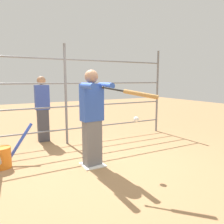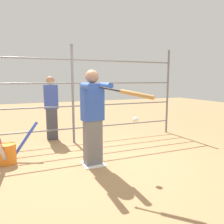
{
  "view_description": "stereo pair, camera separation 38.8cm",
  "coord_description": "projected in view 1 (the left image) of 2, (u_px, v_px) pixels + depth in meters",
  "views": [
    {
      "loc": [
        1.54,
        3.61,
        1.59
      ],
      "look_at": [
        -0.29,
        0.22,
        1.02
      ],
      "focal_mm": 35.0,
      "sensor_mm": 36.0,
      "label": 1
    },
    {
      "loc": [
        1.19,
        3.77,
        1.59
      ],
      "look_at": [
        -0.29,
        0.22,
        1.02
      ],
      "focal_mm": 35.0,
      "sensor_mm": 36.0,
      "label": 2
    }
  ],
  "objects": [
    {
      "name": "bat_bucket",
      "position": [
        2.0,
        155.0,
        3.93
      ],
      "size": [
        0.88,
        1.03,
        0.78
      ],
      "color": "orange",
      "rests_on": "ground"
    },
    {
      "name": "fence_backstop",
      "position": [
        66.0,
        95.0,
        5.31
      ],
      "size": [
        5.75,
        0.06,
        2.44
      ],
      "color": "slate",
      "rests_on": "ground"
    },
    {
      "name": "batter",
      "position": [
        92.0,
        115.0,
        3.94
      ],
      "size": [
        0.45,
        0.62,
        1.76
      ],
      "color": "slate",
      "rests_on": "ground"
    },
    {
      "name": "home_plate",
      "position": [
        93.0,
        165.0,
        4.09
      ],
      "size": [
        0.4,
        0.4,
        0.02
      ],
      "color": "white",
      "rests_on": "ground"
    },
    {
      "name": "softball_in_flight",
      "position": [
        136.0,
        119.0,
        3.75
      ],
      "size": [
        0.1,
        0.1,
        0.1
      ],
      "color": "white"
    },
    {
      "name": "ground_plane",
      "position": [
        93.0,
        165.0,
        4.09
      ],
      "size": [
        24.0,
        24.0,
        0.0
      ],
      "primitive_type": "plane",
      "color": "#9E754C"
    },
    {
      "name": "bystander_behind_fence",
      "position": [
        42.0,
        108.0,
        5.57
      ],
      "size": [
        0.35,
        0.22,
        1.68
      ],
      "color": "#3F3F47",
      "rests_on": "ground"
    },
    {
      "name": "baseball_bat_swinging",
      "position": [
        136.0,
        93.0,
        3.28
      ],
      "size": [
        0.61,
        0.72,
        0.19
      ],
      "color": "black"
    }
  ]
}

